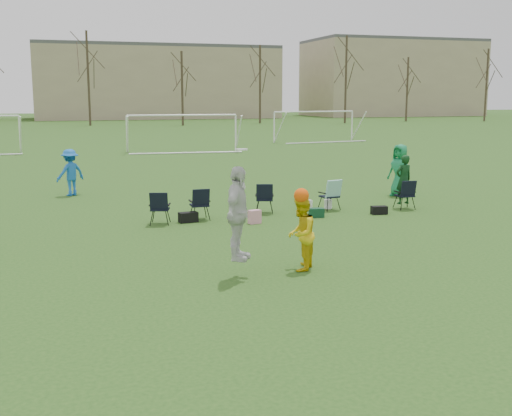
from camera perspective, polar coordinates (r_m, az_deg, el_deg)
name	(u,v)px	position (r m, az deg, el deg)	size (l,w,h in m)	color
ground	(296,299)	(12.04, 3.54, -8.06)	(260.00, 260.00, 0.00)	#224B17
fielder_blue	(70,172)	(25.00, -16.18, 3.05)	(1.13, 0.65, 1.75)	blue
fielder_green_far	(400,170)	(24.46, 12.65, 3.29)	(0.95, 0.62, 1.94)	#16804D
center_contest	(266,222)	(13.31, 0.89, -1.24)	(2.43, 1.33, 2.67)	silver
sideline_setup	(299,197)	(20.39, 3.82, 0.96)	(8.84, 2.07, 1.79)	#0E3616
goal_mid	(182,122)	(43.49, -6.58, 7.57)	(7.40, 0.63, 2.46)	white
goal_right	(314,118)	(52.71, 5.21, 8.01)	(7.35, 1.14, 2.46)	white
tree_line	(91,83)	(80.67, -14.43, 10.67)	(110.28, 3.28, 11.40)	#382B21
building_row	(124,81)	(107.26, -11.68, 11.02)	(126.00, 16.00, 13.00)	tan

